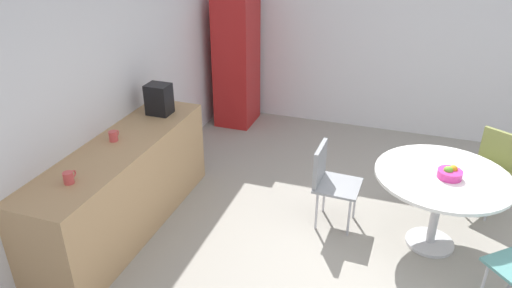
% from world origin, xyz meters
% --- Properties ---
extents(ground_plane, '(6.00, 6.00, 0.00)m').
position_xyz_m(ground_plane, '(0.00, 0.00, 0.00)').
color(ground_plane, '#9E998E').
extents(wall_back, '(6.00, 0.10, 2.60)m').
position_xyz_m(wall_back, '(0.00, 3.00, 1.30)').
color(wall_back, silver).
rests_on(wall_back, ground_plane).
extents(wall_side_right, '(0.10, 6.00, 2.60)m').
position_xyz_m(wall_side_right, '(3.00, 0.00, 1.30)').
color(wall_side_right, silver).
rests_on(wall_side_right, ground_plane).
extents(counter_block, '(2.29, 0.60, 0.90)m').
position_xyz_m(counter_block, '(-0.20, 2.65, 0.45)').
color(counter_block, tan).
rests_on(counter_block, ground_plane).
extents(locker_cabinet, '(0.60, 0.50, 1.83)m').
position_xyz_m(locker_cabinet, '(2.55, 2.55, 0.91)').
color(locker_cabinet, '#B21E1E').
rests_on(locker_cabinet, ground_plane).
extents(round_table, '(1.17, 1.17, 0.75)m').
position_xyz_m(round_table, '(0.47, -0.18, 0.62)').
color(round_table, silver).
rests_on(round_table, ground_plane).
extents(chair_olive, '(0.58, 0.58, 0.83)m').
position_xyz_m(chair_olive, '(1.33, -0.70, 0.52)').
color(chair_olive, silver).
rests_on(chair_olive, ground_plane).
extents(chair_gray, '(0.44, 0.44, 0.83)m').
position_xyz_m(chair_gray, '(0.51, 0.83, 0.52)').
color(chair_gray, silver).
rests_on(chair_gray, ground_plane).
extents(fruit_bowl, '(0.21, 0.21, 0.11)m').
position_xyz_m(fruit_bowl, '(0.44, -0.22, 0.80)').
color(fruit_bowl, '#D8338C').
rests_on(fruit_bowl, round_table).
extents(mug_white, '(0.13, 0.08, 0.09)m').
position_xyz_m(mug_white, '(0.60, 2.62, 0.95)').
color(mug_white, '#3F66BF').
rests_on(mug_white, counter_block).
extents(mug_green, '(0.13, 0.08, 0.09)m').
position_xyz_m(mug_green, '(-0.88, 2.64, 0.95)').
color(mug_green, '#D84C4C').
rests_on(mug_green, counter_block).
extents(mug_red, '(0.13, 0.08, 0.09)m').
position_xyz_m(mug_red, '(-0.13, 2.74, 0.95)').
color(mug_red, '#D84C4C').
rests_on(mug_red, counter_block).
extents(coffee_maker, '(0.20, 0.24, 0.32)m').
position_xyz_m(coffee_maker, '(0.58, 2.65, 1.06)').
color(coffee_maker, black).
rests_on(coffee_maker, counter_block).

